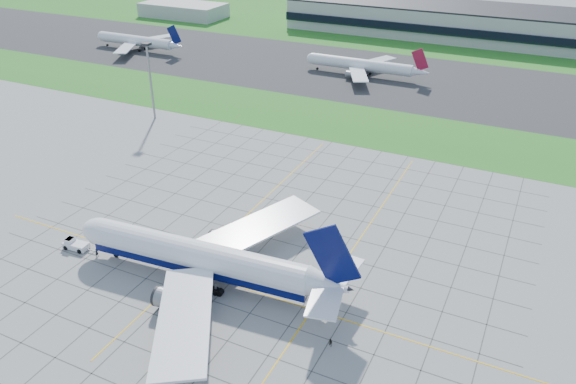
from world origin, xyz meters
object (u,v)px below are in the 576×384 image
at_px(crew_near, 97,253).
at_px(crew_far, 330,343).
at_px(pushback_tug, 75,244).
at_px(distant_jet_1, 362,65).
at_px(light_mast, 150,72).
at_px(airliner, 201,258).
at_px(distant_jet_0, 137,41).

height_order(crew_near, crew_far, crew_near).
relative_size(pushback_tug, distant_jet_1, 0.16).
distance_m(crew_near, distant_jet_1, 149.21).
xyz_separation_m(pushback_tug, crew_near, (6.50, -0.30, -0.04)).
height_order(light_mast, distant_jet_1, light_mast).
bearing_deg(light_mast, distant_jet_1, 58.83).
distance_m(airliner, crew_far, 31.08).
bearing_deg(crew_far, light_mast, 161.18).
relative_size(airliner, crew_far, 38.86).
bearing_deg(crew_near, light_mast, 45.56).
relative_size(pushback_tug, distant_jet_0, 0.17).
bearing_deg(crew_near, crew_far, -76.76).
bearing_deg(crew_near, distant_jet_1, 13.65).
height_order(crew_near, distant_jet_0, distant_jet_0).
bearing_deg(distant_jet_1, airliner, -83.15).
bearing_deg(airliner, light_mast, 129.06).
relative_size(light_mast, crew_near, 13.30).
distance_m(airliner, distant_jet_0, 188.69).
bearing_deg(airliner, pushback_tug, -179.03).
distance_m(airliner, distant_jet_1, 146.81).
relative_size(pushback_tug, crew_near, 4.26).
xyz_separation_m(light_mast, distant_jet_0, (-64.19, 69.91, -11.69)).
distance_m(crew_near, crew_far, 54.93).
distance_m(pushback_tug, distant_jet_0, 171.37).
height_order(airliner, crew_far, airliner).
height_order(light_mast, pushback_tug, light_mast).
xyz_separation_m(light_mast, crew_near, (39.77, -71.32, -15.22)).
bearing_deg(pushback_tug, distant_jet_0, 120.28).
xyz_separation_m(pushback_tug, crew_far, (61.35, -3.35, -0.22)).
bearing_deg(distant_jet_0, airliner, -47.00).
bearing_deg(distant_jet_0, distant_jet_1, 4.00).
xyz_separation_m(crew_near, crew_far, (54.84, -3.04, -0.17)).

